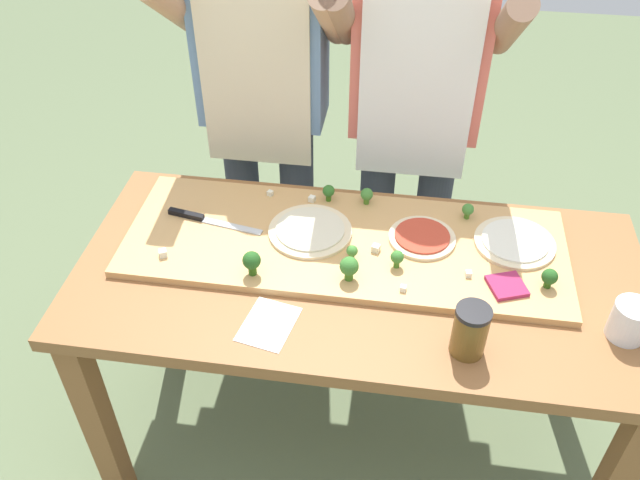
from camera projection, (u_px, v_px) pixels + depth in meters
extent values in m
plane|color=#60704C|center=(351.00, 436.00, 2.31)|extent=(8.00, 8.00, 0.00)
cube|color=brown|center=(98.00, 422.00, 1.92)|extent=(0.07, 0.07, 0.75)
cube|color=brown|center=(166.00, 278.00, 2.37)|extent=(0.07, 0.07, 0.75)
cube|color=brown|center=(576.00, 322.00, 2.21)|extent=(0.07, 0.07, 0.75)
cube|color=brown|center=(360.00, 276.00, 1.81)|extent=(1.54, 0.73, 0.04)
cube|color=tan|center=(344.00, 243.00, 1.87)|extent=(1.23, 0.44, 0.02)
cube|color=#B7BABF|center=(232.00, 226.00, 1.90)|extent=(0.18, 0.06, 0.00)
cube|color=black|center=(186.00, 214.00, 1.93)|extent=(0.11, 0.04, 0.02)
cylinder|color=beige|center=(422.00, 238.00, 1.86)|extent=(0.19, 0.19, 0.01)
cylinder|color=#BC3D28|center=(422.00, 236.00, 1.85)|extent=(0.15, 0.15, 0.01)
cylinder|color=beige|center=(310.00, 231.00, 1.88)|extent=(0.24, 0.24, 0.01)
cylinder|color=beige|center=(310.00, 229.00, 1.88)|extent=(0.20, 0.20, 0.01)
cylinder|color=beige|center=(515.00, 243.00, 1.84)|extent=(0.22, 0.22, 0.01)
cylinder|color=silver|center=(515.00, 240.00, 1.84)|extent=(0.18, 0.18, 0.01)
cube|color=#9E234C|center=(507.00, 286.00, 1.71)|extent=(0.11, 0.11, 0.01)
cylinder|color=#487A23|center=(366.00, 200.00, 1.98)|extent=(0.02, 0.02, 0.02)
sphere|color=#427F33|center=(367.00, 194.00, 1.97)|extent=(0.04, 0.04, 0.04)
cylinder|color=#2C5915|center=(252.00, 269.00, 1.75)|extent=(0.02, 0.02, 0.03)
sphere|color=#23561E|center=(252.00, 260.00, 1.73)|extent=(0.05, 0.05, 0.05)
cylinder|color=#366618|center=(329.00, 197.00, 1.99)|extent=(0.02, 0.02, 0.02)
sphere|color=#2D6623|center=(329.00, 191.00, 1.98)|extent=(0.04, 0.04, 0.04)
cylinder|color=#487A23|center=(467.00, 215.00, 1.93)|extent=(0.02, 0.02, 0.02)
sphere|color=#427F33|center=(468.00, 209.00, 1.91)|extent=(0.03, 0.03, 0.03)
cylinder|color=#487A23|center=(352.00, 256.00, 1.80)|extent=(0.01, 0.01, 0.02)
sphere|color=#427F33|center=(352.00, 251.00, 1.78)|extent=(0.03, 0.03, 0.03)
cylinder|color=#2C5915|center=(548.00, 284.00, 1.71)|extent=(0.02, 0.02, 0.02)
sphere|color=#23561E|center=(550.00, 277.00, 1.70)|extent=(0.04, 0.04, 0.04)
cylinder|color=#3F7220|center=(397.00, 263.00, 1.77)|extent=(0.02, 0.02, 0.02)
sphere|color=#38752D|center=(397.00, 257.00, 1.76)|extent=(0.04, 0.04, 0.04)
cylinder|color=#3F7220|center=(349.00, 275.00, 1.73)|extent=(0.02, 0.02, 0.03)
sphere|color=#38752D|center=(349.00, 266.00, 1.71)|extent=(0.05, 0.05, 0.05)
cube|color=silver|center=(376.00, 248.00, 1.82)|extent=(0.03, 0.03, 0.02)
cube|color=silver|center=(270.00, 193.00, 2.01)|extent=(0.02, 0.02, 0.02)
cube|color=white|center=(468.00, 274.00, 1.75)|extent=(0.02, 0.02, 0.02)
cube|color=silver|center=(163.00, 253.00, 1.80)|extent=(0.03, 0.03, 0.02)
cube|color=white|center=(403.00, 288.00, 1.70)|extent=(0.02, 0.02, 0.02)
cube|color=white|center=(312.00, 199.00, 1.99)|extent=(0.02, 0.02, 0.02)
cylinder|color=white|center=(630.00, 321.00, 1.59)|extent=(0.09, 0.09, 0.10)
cylinder|color=white|center=(627.00, 326.00, 1.60)|extent=(0.08, 0.08, 0.05)
cylinder|color=brown|center=(470.00, 333.00, 1.55)|extent=(0.08, 0.08, 0.13)
cylinder|color=black|center=(474.00, 312.00, 1.50)|extent=(0.08, 0.08, 0.01)
cube|color=white|center=(269.00, 324.00, 1.65)|extent=(0.15, 0.18, 0.00)
cylinder|color=#333847|center=(246.00, 218.00, 2.52)|extent=(0.12, 0.12, 0.90)
cylinder|color=#333847|center=(298.00, 223.00, 2.49)|extent=(0.12, 0.12, 0.90)
cube|color=#6689B2|center=(261.00, 36.00, 2.03)|extent=(0.40, 0.20, 0.55)
cube|color=beige|center=(255.00, 77.00, 2.01)|extent=(0.34, 0.01, 0.60)
cylinder|color=tan|center=(172.00, 5.00, 1.90)|extent=(0.08, 0.39, 0.31)
cylinder|color=tan|center=(331.00, 15.00, 1.85)|extent=(0.08, 0.39, 0.31)
cylinder|color=#333847|center=(374.00, 230.00, 2.46)|extent=(0.12, 0.12, 0.90)
cylinder|color=#333847|center=(429.00, 235.00, 2.44)|extent=(0.12, 0.12, 0.90)
cube|color=#DB6B5B|center=(421.00, 46.00, 1.98)|extent=(0.40, 0.20, 0.55)
cube|color=white|center=(417.00, 89.00, 1.95)|extent=(0.34, 0.01, 0.60)
cylinder|color=#997056|center=(341.00, 15.00, 1.85)|extent=(0.08, 0.39, 0.31)
cylinder|color=#997056|center=(509.00, 25.00, 1.80)|extent=(0.08, 0.39, 0.31)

